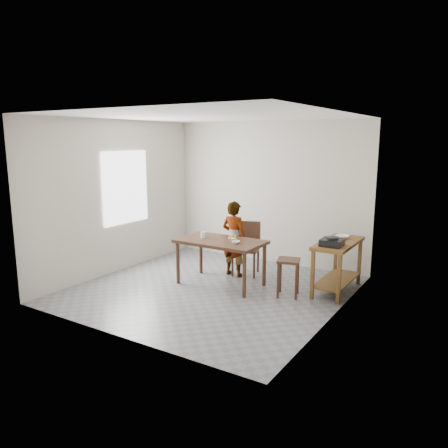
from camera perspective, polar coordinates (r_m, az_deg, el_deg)
The scene contains 17 objects.
floor at distance 7.06m, azimuth -1.74°, elevation -8.68°, with size 4.00×4.00×0.04m, color slate.
ceiling at distance 6.66m, azimuth -1.89°, elevation 14.12°, with size 4.00×4.00×0.04m, color white.
wall_back at distance 8.46m, azimuth 5.85°, elevation 4.11°, with size 4.00×0.04×2.70m, color beige.
wall_front at distance 5.20m, azimuth -14.32°, elevation -0.54°, with size 4.00×0.04×2.70m, color beige.
wall_left at distance 8.02m, azimuth -13.91°, elevation 3.46°, with size 0.04×4.00×2.70m, color beige.
wall_right at distance 5.86m, azimuth 14.83°, elevation 0.72°, with size 0.04×4.00×2.70m, color beige.
window_pane at distance 8.10m, azimuth -12.70°, elevation 4.66°, with size 0.02×1.10×1.30m, color white.
dining_table at distance 7.18m, azimuth -0.43°, elevation -5.03°, with size 1.40×0.80×0.75m, color #3E2518, non-canonical shape.
prep_counter at distance 7.09m, azimuth 14.58°, elevation -5.39°, with size 0.50×1.20×0.80m, color brown, non-canonical shape.
child at distance 7.59m, azimuth 1.34°, elevation -1.93°, with size 0.48×0.32×1.32m, color white.
dining_chair at distance 7.69m, azimuth 2.84°, elevation -3.27°, with size 0.45×0.45×0.92m, color #3E2518, non-canonical shape.
stool at distance 6.76m, azimuth 8.37°, elevation -6.94°, with size 0.33×0.33×0.58m, color #3E2518, non-canonical shape.
glass_tumbler at distance 7.25m, azimuth -2.74°, elevation -1.42°, with size 0.08×0.08×0.10m, color white.
small_bowl at distance 6.86m, azimuth 1.55°, elevation -2.38°, with size 0.13×0.13×0.04m, color white.
banana at distance 7.08m, azimuth 1.11°, elevation -1.87°, with size 0.17×0.12×0.06m, color #F5D556, non-canonical shape.
serving_bowl at distance 7.22m, azimuth 15.15°, elevation -1.63°, with size 0.22×0.22×0.06m, color white.
gas_burner at distance 6.68m, azimuth 13.92°, elevation -2.35°, with size 0.31×0.31×0.10m, color black.
Camera 1 is at (3.71, -5.52, 2.36)m, focal length 35.00 mm.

